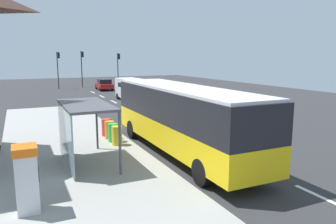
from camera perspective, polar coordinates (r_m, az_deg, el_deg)
name	(u,v)px	position (r m, az deg, el deg)	size (l,w,h in m)	color
ground_plane	(127,109)	(28.53, -7.34, 0.46)	(56.00, 92.00, 0.04)	#2D2D30
sidewalk_platform	(74,155)	(15.65, -16.29, -7.25)	(6.20, 30.00, 0.18)	#999993
lane_stripe_seg_0	(322,198)	(12.03, 25.62, -13.50)	(0.16, 2.20, 0.01)	silver
lane_stripe_seg_1	(231,156)	(15.43, 11.08, -7.59)	(0.16, 2.20, 0.01)	silver
lane_stripe_seg_2	(182,133)	(19.53, 2.41, -3.73)	(0.16, 2.20, 0.01)	silver
lane_stripe_seg_3	(151,119)	(23.98, -3.10, -1.19)	(0.16, 2.20, 0.01)	silver
lane_stripe_seg_4	(129,109)	(28.61, -6.86, 0.54)	(0.16, 2.20, 0.01)	silver
lane_stripe_seg_5	(114,102)	(33.34, -9.56, 1.79)	(0.16, 2.20, 0.01)	silver
lane_stripe_seg_6	(102,96)	(38.15, -11.59, 2.72)	(0.16, 2.20, 0.01)	silver
lane_stripe_seg_7	(93,92)	(42.99, -13.17, 3.44)	(0.16, 2.20, 0.01)	silver
bus	(181,116)	(15.04, 2.36, -0.66)	(2.57, 11.02, 3.21)	yellow
white_van	(132,88)	(33.61, -6.35, 4.22)	(2.19, 5.27, 2.30)	silver
sedan_near	(104,84)	(45.48, -11.25, 4.84)	(2.02, 4.49, 1.52)	#A51919
ticket_machine	(27,178)	(10.11, -23.75, -10.72)	(0.66, 0.76, 1.94)	silver
recycling_bin_yellow	(117,135)	(16.41, -9.04, -4.13)	(0.52, 0.52, 0.95)	yellow
recycling_bin_green	(113,133)	(17.07, -9.70, -3.61)	(0.52, 0.52, 0.95)	green
recycling_bin_orange	(110,130)	(17.73, -10.30, -3.12)	(0.52, 0.52, 0.95)	orange
recycling_bin_red	(106,127)	(18.39, -10.87, -2.68)	(0.52, 0.52, 0.95)	red
traffic_light_near_side	(118,65)	(49.74, -8.78, 8.31)	(0.49, 0.28, 5.09)	#2D2D2D
traffic_light_far_side	(58,64)	(48.82, -18.87, 7.98)	(0.49, 0.28, 5.24)	#2D2D2D
traffic_light_median	(82,63)	(50.12, -14.97, 8.30)	(0.49, 0.28, 5.38)	#2D2D2D
bus_shelter	(78,118)	(13.54, -15.62, -1.09)	(1.80, 4.00, 2.50)	#4C4C51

